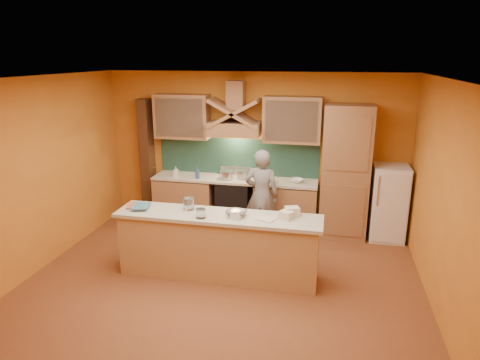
% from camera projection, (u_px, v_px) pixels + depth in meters
% --- Properties ---
extents(floor, '(5.50, 5.00, 0.01)m').
position_uv_depth(floor, '(220.00, 287.00, 5.90)').
color(floor, brown).
rests_on(floor, ground).
extents(ceiling, '(5.50, 5.00, 0.01)m').
position_uv_depth(ceiling, '(217.00, 79.00, 5.12)').
color(ceiling, white).
rests_on(ceiling, wall_back).
extents(wall_back, '(5.50, 0.02, 2.80)m').
position_uv_depth(wall_back, '(254.00, 150.00, 7.85)').
color(wall_back, orange).
rests_on(wall_back, floor).
extents(wall_front, '(5.50, 0.02, 2.80)m').
position_uv_depth(wall_front, '(132.00, 290.00, 3.17)').
color(wall_front, orange).
rests_on(wall_front, floor).
extents(wall_left, '(0.02, 5.00, 2.80)m').
position_uv_depth(wall_left, '(32.00, 178.00, 6.07)').
color(wall_left, orange).
rests_on(wall_left, floor).
extents(wall_right, '(0.02, 5.00, 2.80)m').
position_uv_depth(wall_right, '(448.00, 205.00, 4.95)').
color(wall_right, orange).
rests_on(wall_right, floor).
extents(base_cabinet_left, '(1.10, 0.60, 0.86)m').
position_uv_depth(base_cabinet_left, '(186.00, 200.00, 8.10)').
color(base_cabinet_left, '#9E6D48').
rests_on(base_cabinet_left, floor).
extents(base_cabinet_right, '(1.10, 0.60, 0.86)m').
position_uv_depth(base_cabinet_right, '(286.00, 207.00, 7.71)').
color(base_cabinet_right, '#9E6D48').
rests_on(base_cabinet_right, floor).
extents(counter_top, '(3.00, 0.62, 0.04)m').
position_uv_depth(counter_top, '(234.00, 179.00, 7.77)').
color(counter_top, beige).
rests_on(counter_top, base_cabinet_left).
extents(stove, '(0.60, 0.58, 0.90)m').
position_uv_depth(stove, '(234.00, 203.00, 7.90)').
color(stove, black).
rests_on(stove, floor).
extents(backsplash, '(3.00, 0.03, 0.70)m').
position_uv_depth(backsplash, '(238.00, 157.00, 7.94)').
color(backsplash, '#1B3C33').
rests_on(backsplash, wall_back).
extents(range_hood, '(0.92, 0.50, 0.24)m').
position_uv_depth(range_hood, '(235.00, 129.00, 7.56)').
color(range_hood, '#9E6D48').
rests_on(range_hood, wall_back).
extents(hood_chimney, '(0.30, 0.30, 0.50)m').
position_uv_depth(hood_chimney, '(236.00, 95.00, 7.49)').
color(hood_chimney, '#9E6D48').
rests_on(hood_chimney, wall_back).
extents(upper_cabinet_left, '(1.00, 0.35, 0.80)m').
position_uv_depth(upper_cabinet_left, '(182.00, 116.00, 7.79)').
color(upper_cabinet_left, '#9E6D48').
rests_on(upper_cabinet_left, wall_back).
extents(upper_cabinet_right, '(1.00, 0.35, 0.80)m').
position_uv_depth(upper_cabinet_right, '(292.00, 120.00, 7.38)').
color(upper_cabinet_right, '#9E6D48').
rests_on(upper_cabinet_right, wall_back).
extents(pantry_column, '(0.80, 0.60, 2.30)m').
position_uv_depth(pantry_column, '(345.00, 172.00, 7.31)').
color(pantry_column, '#9E6D48').
rests_on(pantry_column, floor).
extents(fridge, '(0.58, 0.60, 1.30)m').
position_uv_depth(fridge, '(388.00, 203.00, 7.30)').
color(fridge, white).
rests_on(fridge, floor).
extents(trim_column_left, '(0.20, 0.30, 2.30)m').
position_uv_depth(trim_column_left, '(147.00, 159.00, 8.20)').
color(trim_column_left, '#472816').
rests_on(trim_column_left, floor).
extents(island_body, '(2.80, 0.55, 0.88)m').
position_uv_depth(island_body, '(218.00, 248.00, 6.08)').
color(island_body, tan).
rests_on(island_body, floor).
extents(island_top, '(2.90, 0.62, 0.05)m').
position_uv_depth(island_top, '(218.00, 216.00, 5.95)').
color(island_top, beige).
rests_on(island_top, island_body).
extents(person, '(0.60, 0.41, 1.59)m').
position_uv_depth(person, '(262.00, 195.00, 7.22)').
color(person, gray).
rests_on(person, floor).
extents(pot_large, '(0.29, 0.29, 0.15)m').
position_uv_depth(pot_large, '(226.00, 176.00, 7.72)').
color(pot_large, '#B1B1B8').
rests_on(pot_large, stove).
extents(pot_small, '(0.23, 0.23, 0.14)m').
position_uv_depth(pot_small, '(242.00, 176.00, 7.74)').
color(pot_small, '#B5B6BD').
rests_on(pot_small, stove).
extents(soap_bottle_a, '(0.10, 0.10, 0.19)m').
position_uv_depth(soap_bottle_a, '(176.00, 171.00, 7.88)').
color(soap_bottle_a, beige).
rests_on(soap_bottle_a, counter_top).
extents(soap_bottle_b, '(0.11, 0.12, 0.23)m').
position_uv_depth(soap_bottle_b, '(197.00, 172.00, 7.72)').
color(soap_bottle_b, '#324A8B').
rests_on(soap_bottle_b, counter_top).
extents(bowl_back, '(0.24, 0.24, 0.07)m').
position_uv_depth(bowl_back, '(297.00, 181.00, 7.50)').
color(bowl_back, silver).
rests_on(bowl_back, counter_top).
extents(dish_rack, '(0.30, 0.25, 0.10)m').
position_uv_depth(dish_rack, '(265.00, 180.00, 7.50)').
color(dish_rack, white).
rests_on(dish_rack, counter_top).
extents(book_lower, '(0.28, 0.33, 0.03)m').
position_uv_depth(book_lower, '(127.00, 206.00, 6.24)').
color(book_lower, '#B96442').
rests_on(book_lower, island_top).
extents(book_upper, '(0.29, 0.36, 0.02)m').
position_uv_depth(book_upper, '(133.00, 206.00, 6.17)').
color(book_upper, teal).
rests_on(book_upper, island_top).
extents(jar_large, '(0.17, 0.17, 0.17)m').
position_uv_depth(jar_large, '(189.00, 204.00, 6.11)').
color(jar_large, silver).
rests_on(jar_large, island_top).
extents(jar_small, '(0.17, 0.17, 0.13)m').
position_uv_depth(jar_small, '(201.00, 213.00, 5.80)').
color(jar_small, white).
rests_on(jar_small, island_top).
extents(kitchen_scale, '(0.15, 0.15, 0.10)m').
position_uv_depth(kitchen_scale, '(236.00, 215.00, 5.77)').
color(kitchen_scale, white).
rests_on(kitchen_scale, island_top).
extents(mixing_bowl, '(0.32, 0.32, 0.07)m').
position_uv_depth(mixing_bowl, '(236.00, 213.00, 5.88)').
color(mixing_bowl, silver).
rests_on(mixing_bowl, island_top).
extents(cloth, '(0.29, 0.25, 0.02)m').
position_uv_depth(cloth, '(266.00, 219.00, 5.75)').
color(cloth, beige).
rests_on(cloth, island_top).
extents(grocery_bag_a, '(0.23, 0.21, 0.12)m').
position_uv_depth(grocery_bag_a, '(292.00, 211.00, 5.88)').
color(grocery_bag_a, beige).
rests_on(grocery_bag_a, island_top).
extents(grocery_bag_b, '(0.22, 0.20, 0.11)m').
position_uv_depth(grocery_bag_b, '(286.00, 215.00, 5.77)').
color(grocery_bag_b, beige).
rests_on(grocery_bag_b, island_top).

